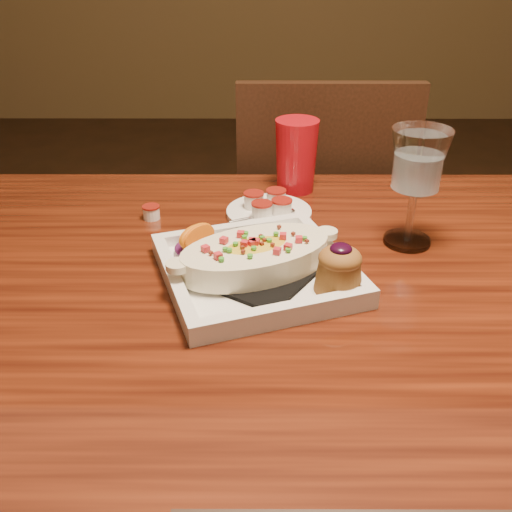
{
  "coord_description": "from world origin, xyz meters",
  "views": [
    {
      "loc": [
        -0.15,
        -0.69,
        1.2
      ],
      "look_at": [
        -0.16,
        0.06,
        0.77
      ],
      "focal_mm": 40.0,
      "sensor_mm": 36.0,
      "label": 1
    }
  ],
  "objects_px": {
    "chair_far": "(316,237)",
    "goblet": "(418,167)",
    "table": "(358,342)",
    "plate": "(263,262)",
    "red_tumbler": "(296,156)",
    "saucer": "(268,210)"
  },
  "relations": [
    {
      "from": "red_tumbler",
      "to": "table",
      "type": "bearing_deg",
      "value": -77.92
    },
    {
      "from": "plate",
      "to": "red_tumbler",
      "type": "xyz_separation_m",
      "value": [
        0.07,
        0.34,
        0.04
      ]
    },
    {
      "from": "chair_far",
      "to": "goblet",
      "type": "distance_m",
      "value": 0.62
    },
    {
      "from": "table",
      "to": "chair_far",
      "type": "height_order",
      "value": "chair_far"
    },
    {
      "from": "table",
      "to": "plate",
      "type": "bearing_deg",
      "value": 169.31
    },
    {
      "from": "plate",
      "to": "red_tumbler",
      "type": "distance_m",
      "value": 0.35
    },
    {
      "from": "chair_far",
      "to": "saucer",
      "type": "xyz_separation_m",
      "value": [
        -0.13,
        -0.39,
        0.26
      ]
    },
    {
      "from": "table",
      "to": "saucer",
      "type": "bearing_deg",
      "value": 118.98
    },
    {
      "from": "chair_far",
      "to": "red_tumbler",
      "type": "relative_size",
      "value": 6.58
    },
    {
      "from": "saucer",
      "to": "plate",
      "type": "bearing_deg",
      "value": -93.1
    },
    {
      "from": "plate",
      "to": "red_tumbler",
      "type": "relative_size",
      "value": 2.37
    },
    {
      "from": "table",
      "to": "goblet",
      "type": "bearing_deg",
      "value": 56.71
    },
    {
      "from": "saucer",
      "to": "red_tumbler",
      "type": "relative_size",
      "value": 1.09
    },
    {
      "from": "chair_far",
      "to": "saucer",
      "type": "bearing_deg",
      "value": 70.74
    },
    {
      "from": "chair_far",
      "to": "red_tumbler",
      "type": "xyz_separation_m",
      "value": [
        -0.08,
        -0.26,
        0.31
      ]
    },
    {
      "from": "saucer",
      "to": "chair_far",
      "type": "bearing_deg",
      "value": 70.74
    },
    {
      "from": "table",
      "to": "chair_far",
      "type": "xyz_separation_m",
      "value": [
        -0.0,
        0.63,
        -0.15
      ]
    },
    {
      "from": "plate",
      "to": "table",
      "type": "bearing_deg",
      "value": -29.74
    },
    {
      "from": "chair_far",
      "to": "goblet",
      "type": "xyz_separation_m",
      "value": [
        0.09,
        -0.49,
        0.38
      ]
    },
    {
      "from": "plate",
      "to": "goblet",
      "type": "xyz_separation_m",
      "value": [
        0.24,
        0.11,
        0.1
      ]
    },
    {
      "from": "chair_far",
      "to": "plate",
      "type": "height_order",
      "value": "chair_far"
    },
    {
      "from": "table",
      "to": "chair_far",
      "type": "relative_size",
      "value": 1.61
    }
  ]
}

